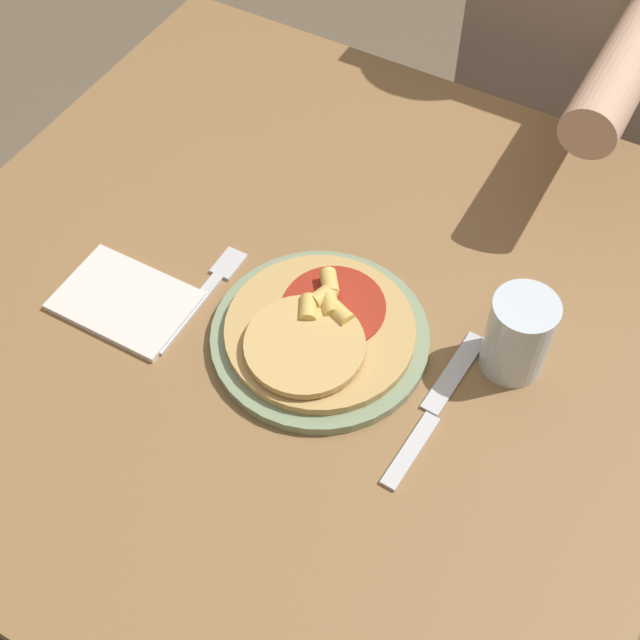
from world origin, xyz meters
The scene contains 9 objects.
ground_plane centered at (0.00, 0.00, 0.00)m, with size 8.00×8.00×0.00m, color brown.
dining_table centered at (0.00, 0.00, 0.65)m, with size 0.94×0.94×0.77m.
plate centered at (0.05, -0.03, 0.78)m, with size 0.25×0.25×0.01m.
pizza centered at (0.05, -0.04, 0.80)m, with size 0.22×0.22×0.04m.
fork centered at (-0.11, -0.04, 0.77)m, with size 0.03×0.18×0.00m.
knife centered at (0.20, -0.06, 0.77)m, with size 0.03×0.22×0.00m.
drinking_glass centered at (0.25, 0.05, 0.82)m, with size 0.07×0.07×0.10m.
napkin centered at (-0.18, -0.10, 0.78)m, with size 0.16×0.11×0.01m.
person_diner centered at (0.13, 0.67, 0.73)m, with size 0.33×0.52×1.25m.
Camera 1 is at (0.34, -0.56, 1.61)m, focal length 50.00 mm.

